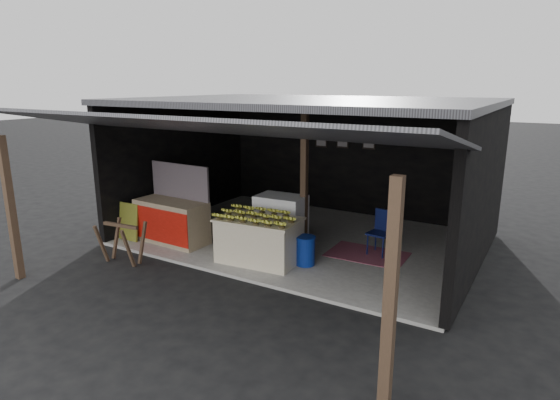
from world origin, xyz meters
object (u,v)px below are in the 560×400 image
Objects in this scene: water_barrel at (305,251)px; plastic_chair at (382,228)px; banana_table at (259,240)px; neighbor_stall at (172,219)px; sawhorse at (122,239)px; white_crate at (281,222)px.

plastic_chair is at bearing 52.23° from water_barrel.
neighbor_stall reaches higher than banana_table.
banana_table is 3.10× the size of water_barrel.
neighbor_stall is 1.87× the size of plastic_chair.
water_barrel is at bearing 14.03° from banana_table.
plastic_chair is (4.06, 2.88, 0.08)m from sawhorse.
neighbor_stall is at bearing -160.31° from white_crate.
neighbor_stall is 2.05× the size of sawhorse.
neighbor_stall is (-2.19, -0.00, 0.07)m from banana_table.
white_crate reaches higher than sawhorse.
plastic_chair is (1.83, 1.58, 0.09)m from banana_table.
white_crate is at bearing 39.24° from sawhorse.
plastic_chair is at bearing 29.17° from sawhorse.
banana_table is at bearing -130.64° from plastic_chair.
banana_table is 2.42m from plastic_chair.
water_barrel is 0.59× the size of plastic_chair.
neighbor_stall reaches higher than plastic_chair.
white_crate is (-0.06, 0.90, 0.12)m from banana_table.
white_crate is 0.66× the size of neighbor_stall.
water_barrel is at bearing 21.27° from sawhorse.
banana_table is 0.91m from white_crate.
neighbor_stall is (-2.13, -0.90, -0.05)m from white_crate.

